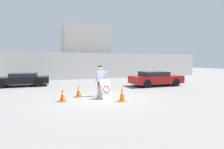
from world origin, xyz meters
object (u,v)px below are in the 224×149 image
object	(u,v)px
traffic_cone_far	(63,95)
traffic_cone_mid	(79,91)
parked_car_far_side	(155,78)
barricade_sign	(105,89)
parked_car_front_coupe	(22,79)
security_guard	(100,79)
traffic_cone_near	(122,94)

from	to	relation	value
traffic_cone_far	traffic_cone_mid	bearing A→B (deg)	39.65
traffic_cone_mid	parked_car_far_side	size ratio (longest dim) A/B	0.17
barricade_sign	parked_car_front_coupe	bearing A→B (deg)	112.64
barricade_sign	parked_car_far_side	bearing A→B (deg)	17.99
security_guard	traffic_cone_far	xyz separation A→B (m)	(-2.26, -0.67, -0.68)
traffic_cone_near	parked_car_far_side	bearing A→B (deg)	40.38
barricade_sign	security_guard	size ratio (longest dim) A/B	0.59
security_guard	parked_car_far_side	bearing A→B (deg)	23.54
parked_car_front_coupe	parked_car_far_side	xyz separation A→B (m)	(10.63, -3.84, 0.04)
parked_car_far_side	barricade_sign	bearing A→B (deg)	-148.02
traffic_cone_mid	security_guard	bearing A→B (deg)	-6.18
traffic_cone_near	parked_car_front_coupe	size ratio (longest dim) A/B	0.18
traffic_cone_near	traffic_cone_far	world-z (taller)	traffic_cone_near
traffic_cone_near	traffic_cone_mid	size ratio (longest dim) A/B	1.08
barricade_sign	security_guard	bearing A→B (deg)	80.62
traffic_cone_far	security_guard	bearing A→B (deg)	16.62
traffic_cone_mid	parked_car_front_coupe	size ratio (longest dim) A/B	0.17
security_guard	traffic_cone_mid	world-z (taller)	security_guard
security_guard	traffic_cone_far	size ratio (longest dim) A/B	2.56
traffic_cone_far	parked_car_far_side	distance (m)	8.61
traffic_cone_near	traffic_cone_mid	bearing A→B (deg)	134.47
security_guard	traffic_cone_near	xyz separation A→B (m)	(0.63, -1.80, -0.63)
barricade_sign	parked_car_front_coupe	xyz separation A→B (m)	(-4.93, 7.13, 0.05)
barricade_sign	security_guard	distance (m)	0.90
traffic_cone_far	parked_car_front_coupe	size ratio (longest dim) A/B	0.16
traffic_cone_mid	parked_car_far_side	xyz separation A→B (m)	(7.01, 2.40, 0.26)
barricade_sign	traffic_cone_mid	size ratio (longest dim) A/B	1.45
barricade_sign	parked_car_far_side	world-z (taller)	parked_car_far_side
security_guard	parked_car_far_side	xyz separation A→B (m)	(5.73, 2.54, -0.40)
security_guard	traffic_cone_near	world-z (taller)	security_guard
barricade_sign	traffic_cone_far	bearing A→B (deg)	165.93
barricade_sign	traffic_cone_near	size ratio (longest dim) A/B	1.34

